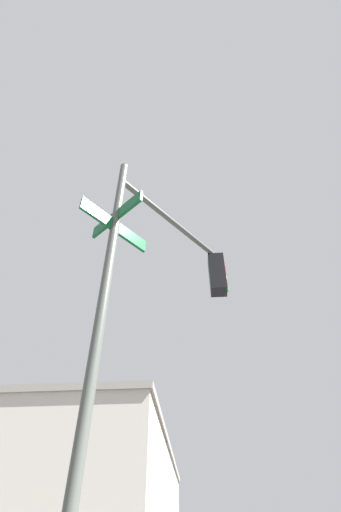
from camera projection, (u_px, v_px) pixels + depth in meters
traffic_signal_near at (169, 281)px, 5.02m from camera, size 2.04×2.46×5.88m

